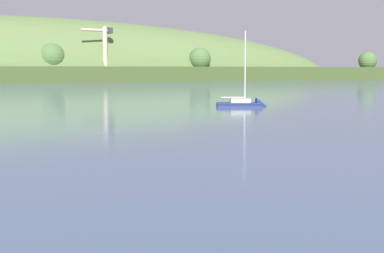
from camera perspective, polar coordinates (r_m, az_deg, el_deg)
name	(u,v)px	position (r m, az deg, el deg)	size (l,w,h in m)	color
dockside_crane	(104,55)	(228.75, -8.81, 7.11)	(13.28, 5.84, 21.75)	#4C4C51
sailboat_near_mooring	(246,105)	(75.70, 5.50, 2.17)	(7.11, 4.59, 11.07)	navy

